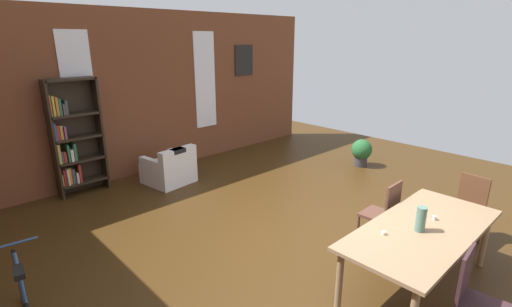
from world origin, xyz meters
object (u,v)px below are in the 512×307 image
at_px(dining_chair_head_right, 467,207).
at_px(potted_plant_by_shelf, 362,151).
at_px(dining_chair_near_left, 475,298).
at_px(bookshelf_tall, 73,139).
at_px(dining_table, 422,233).
at_px(vase_on_table, 421,219).
at_px(dining_chair_far_right, 384,212).
at_px(armchair_white, 170,169).

bearing_deg(dining_chair_head_right, potted_plant_by_shelf, 56.55).
relative_size(dining_chair_near_left, potted_plant_by_shelf, 1.57).
xyz_separation_m(dining_chair_head_right, dining_chair_near_left, (-1.96, -0.70, 0.00)).
bearing_deg(bookshelf_tall, potted_plant_by_shelf, -28.42).
height_order(dining_table, vase_on_table, vase_on_table).
height_order(dining_chair_near_left, potted_plant_by_shelf, dining_chair_near_left).
height_order(dining_chair_far_right, dining_chair_near_left, same).
bearing_deg(vase_on_table, potted_plant_by_shelf, 38.86).
bearing_deg(vase_on_table, armchair_white, 93.13).
relative_size(dining_table, dining_chair_far_right, 2.29).
distance_m(dining_chair_near_left, bookshelf_tall, 6.33).
height_order(dining_chair_far_right, armchair_white, dining_chair_far_right).
relative_size(dining_chair_head_right, armchair_white, 1.06).
bearing_deg(dining_chair_head_right, vase_on_table, 179.74).
bearing_deg(dining_chair_far_right, dining_chair_near_left, -124.93).
relative_size(vase_on_table, dining_chair_near_left, 0.29).
xyz_separation_m(dining_chair_near_left, potted_plant_by_shelf, (3.75, 3.41, -0.17)).
height_order(vase_on_table, armchair_white, vase_on_table).
relative_size(vase_on_table, bookshelf_tall, 0.13).
distance_m(dining_chair_far_right, potted_plant_by_shelf, 3.41).
bearing_deg(dining_chair_near_left, dining_chair_head_right, 19.69).
bearing_deg(dining_chair_near_left, vase_on_table, 60.98).
distance_m(dining_table, bookshelf_tall, 5.76).
height_order(dining_table, dining_chair_far_right, dining_chair_far_right).
relative_size(dining_table, armchair_white, 2.42).
height_order(dining_chair_far_right, potted_plant_by_shelf, dining_chair_far_right).
bearing_deg(dining_chair_head_right, dining_chair_far_right, 143.63).
xyz_separation_m(vase_on_table, potted_plant_by_shelf, (3.36, 2.71, -0.55)).
bearing_deg(bookshelf_tall, dining_chair_head_right, -58.94).
bearing_deg(dining_table, bookshelf_tall, 108.53).
distance_m(vase_on_table, bookshelf_tall, 5.72).
xyz_separation_m(bookshelf_tall, armchair_white, (1.47, -0.72, -0.75)).
distance_m(dining_chair_head_right, potted_plant_by_shelf, 3.26).
distance_m(dining_chair_head_right, dining_chair_far_right, 1.20).
xyz_separation_m(dining_table, dining_chair_head_right, (1.46, -0.01, -0.17)).
bearing_deg(potted_plant_by_shelf, armchair_white, 150.65).
relative_size(bookshelf_tall, potted_plant_by_shelf, 3.45).
relative_size(dining_chair_far_right, armchair_white, 1.06).
bearing_deg(vase_on_table, dining_table, 0.00).
xyz_separation_m(dining_chair_near_left, bookshelf_tall, (-1.33, 6.16, 0.51)).
distance_m(dining_chair_head_right, dining_chair_near_left, 2.08).
xyz_separation_m(dining_table, bookshelf_tall, (-1.83, 5.45, 0.35)).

